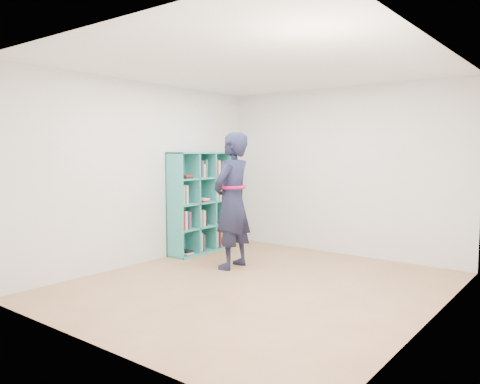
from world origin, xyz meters
The scene contains 9 objects.
floor centered at (0.00, 0.00, 0.00)m, with size 4.50×4.50×0.00m, color #966944.
ceiling centered at (0.00, 0.00, 2.60)m, with size 4.50×4.50×0.00m, color white.
wall_left centered at (-2.00, 0.00, 1.30)m, with size 0.02×4.50×2.60m, color silver.
wall_right centered at (2.00, 0.00, 1.30)m, with size 0.02×4.50×2.60m, color silver.
wall_back centered at (0.00, 2.25, 1.30)m, with size 4.00×0.02×2.60m, color silver.
wall_front centered at (0.00, -2.25, 1.30)m, with size 4.00×0.02×2.60m, color silver.
bookshelf centered at (-1.84, 1.00, 0.77)m, with size 0.35×1.20×1.60m.
person centered at (-0.78, 0.50, 0.94)m, with size 0.51×0.72×1.88m.
smartphone centered at (-0.92, 0.56, 1.06)m, with size 0.04×0.08×0.12m.
Camera 1 is at (3.22, -4.50, 1.62)m, focal length 35.00 mm.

